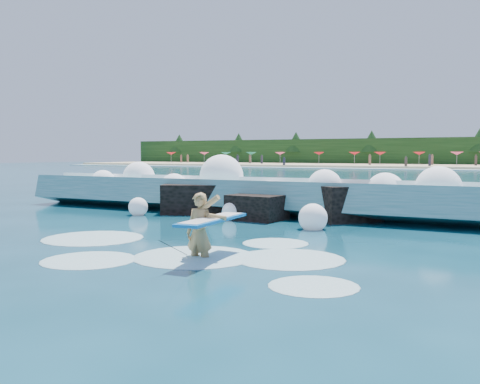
{
  "coord_description": "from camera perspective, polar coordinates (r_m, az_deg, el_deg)",
  "views": [
    {
      "loc": [
        8.32,
        -10.54,
        2.23
      ],
      "look_at": [
        1.5,
        2.0,
        1.2
      ],
      "focal_mm": 40.0,
      "sensor_mm": 36.0,
      "label": 1
    }
  ],
  "objects": [
    {
      "name": "ground",
      "position": [
        13.61,
        -9.66,
        -5.36
      ],
      "size": [
        200.0,
        200.0,
        0.0
      ],
      "primitive_type": "plane",
      "color": "#083442",
      "rests_on": "ground"
    },
    {
      "name": "beach",
      "position": [
        88.95,
        23.18,
        2.49
      ],
      "size": [
        140.0,
        20.0,
        0.4
      ],
      "primitive_type": "cube",
      "color": "tan",
      "rests_on": "ground"
    },
    {
      "name": "wet_band",
      "position": [
        78.01,
        22.42,
        2.21
      ],
      "size": [
        140.0,
        5.0,
        0.08
      ],
      "primitive_type": "cube",
      "color": "silver",
      "rests_on": "ground"
    },
    {
      "name": "treeline",
      "position": [
        98.89,
        23.77,
        3.94
      ],
      "size": [
        140.0,
        4.0,
        5.0
      ],
      "primitive_type": "cube",
      "color": "black",
      "rests_on": "ground"
    },
    {
      "name": "breaking_wave",
      "position": [
        20.29,
        0.71,
        -0.53
      ],
      "size": [
        19.36,
        2.96,
        1.67
      ],
      "color": "teal",
      "rests_on": "ground"
    },
    {
      "name": "rock_cluster",
      "position": [
        18.91,
        1.86,
        -1.31
      ],
      "size": [
        8.4,
        3.24,
        1.38
      ],
      "color": "black",
      "rests_on": "ground"
    },
    {
      "name": "surfer_with_board",
      "position": [
        11.25,
        -4.01,
        -4.06
      ],
      "size": [
        0.95,
        2.89,
        1.71
      ],
      "color": "#A7844E",
      "rests_on": "ground"
    },
    {
      "name": "wave_spray",
      "position": [
        19.96,
        1.59,
        0.74
      ],
      "size": [
        15.0,
        4.73,
        2.29
      ],
      "color": "white",
      "rests_on": "ground"
    },
    {
      "name": "surf_foam",
      "position": [
        12.26,
        -6.47,
        -6.38
      ],
      "size": [
        9.03,
        5.61,
        0.13
      ],
      "color": "silver",
      "rests_on": "ground"
    },
    {
      "name": "beach_umbrellas",
      "position": [
        90.77,
        23.45,
        3.8
      ],
      "size": [
        111.72,
        6.04,
        0.5
      ],
      "color": "red",
      "rests_on": "ground"
    },
    {
      "name": "beachgoers",
      "position": [
        87.28,
        17.85,
        3.19
      ],
      "size": [
        107.95,
        13.67,
        1.91
      ],
      "color": "#3F332D",
      "rests_on": "ground"
    }
  ]
}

